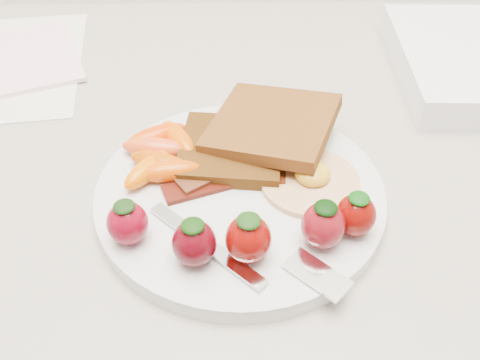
{
  "coord_description": "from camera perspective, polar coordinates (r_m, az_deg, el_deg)",
  "views": [
    {
      "loc": [
        -0.0,
        1.21,
        1.26
      ],
      "look_at": [
        0.0,
        1.57,
        0.93
      ],
      "focal_mm": 40.0,
      "sensor_mm": 36.0,
      "label": 1
    }
  ],
  "objects": [
    {
      "name": "counter",
      "position": [
        0.95,
        -0.36,
        -15.82
      ],
      "size": [
        2.0,
        0.6,
        0.9
      ],
      "primitive_type": "cube",
      "color": "gray",
      "rests_on": "ground"
    },
    {
      "name": "plate",
      "position": [
        0.5,
        0.0,
        -1.58
      ],
      "size": [
        0.27,
        0.27,
        0.02
      ],
      "primitive_type": "cylinder",
      "color": "silver",
      "rests_on": "counter"
    },
    {
      "name": "toast_lower",
      "position": [
        0.53,
        -0.97,
        3.29
      ],
      "size": [
        0.11,
        0.11,
        0.01
      ],
      "primitive_type": "cube",
      "rotation": [
        0.0,
        0.0,
        -0.1
      ],
      "color": "black",
      "rests_on": "plate"
    },
    {
      "name": "toast_upper",
      "position": [
        0.54,
        3.43,
        5.97
      ],
      "size": [
        0.15,
        0.15,
        0.03
      ],
      "primitive_type": "cube",
      "rotation": [
        0.0,
        -0.1,
        -0.37
      ],
      "color": "#451B06",
      "rests_on": "toast_lower"
    },
    {
      "name": "fried_egg",
      "position": [
        0.5,
        7.55,
        0.07
      ],
      "size": [
        0.1,
        0.1,
        0.02
      ],
      "color": "beige",
      "rests_on": "plate"
    },
    {
      "name": "bacon_strips",
      "position": [
        0.51,
        -1.7,
        0.63
      ],
      "size": [
        0.12,
        0.09,
        0.01
      ],
      "color": "black",
      "rests_on": "plate"
    },
    {
      "name": "baby_carrots",
      "position": [
        0.53,
        -8.42,
        2.8
      ],
      "size": [
        0.08,
        0.11,
        0.02
      ],
      "color": "#E44F1A",
      "rests_on": "plate"
    },
    {
      "name": "strawberries",
      "position": [
        0.43,
        1.2,
        -5.25
      ],
      "size": [
        0.22,
        0.07,
        0.05
      ],
      "color": "maroon",
      "rests_on": "plate"
    },
    {
      "name": "fork",
      "position": [
        0.44,
        1.61,
        -8.23
      ],
      "size": [
        0.17,
        0.11,
        0.0
      ],
      "color": "silver",
      "rests_on": "plate"
    },
    {
      "name": "paper_sheet",
      "position": [
        0.77,
        -23.92,
        11.16
      ],
      "size": [
        0.23,
        0.29,
        0.0
      ],
      "primitive_type": "cube",
      "rotation": [
        0.0,
        0.0,
        0.13
      ],
      "color": "white",
      "rests_on": "counter"
    },
    {
      "name": "notepad",
      "position": [
        0.77,
        -21.42,
        12.17
      ],
      "size": [
        0.17,
        0.2,
        0.01
      ],
      "primitive_type": "cube",
      "rotation": [
        0.0,
        0.0,
        0.38
      ],
      "color": "#FDCDD9",
      "rests_on": "paper_sheet"
    }
  ]
}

